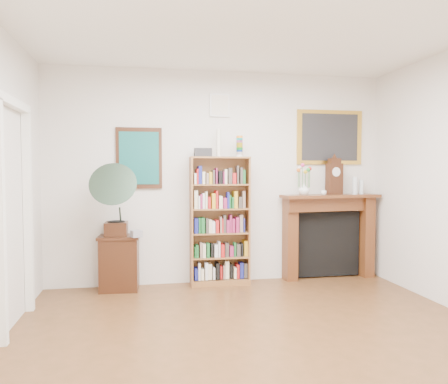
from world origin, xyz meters
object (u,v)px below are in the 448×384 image
at_px(flower_vase, 304,189).
at_px(teacup, 324,193).
at_px(side_cabinet, 119,263).
at_px(bottle_left, 355,186).
at_px(fireplace, 328,229).
at_px(bottle_right, 361,187).
at_px(mantel_clock, 334,177).
at_px(bookshelf, 220,214).
at_px(gramophone, 115,196).
at_px(cd_stack, 136,234).

bearing_deg(flower_vase, teacup, -8.27).
distance_m(flower_vase, teacup, 0.27).
relative_size(side_cabinet, flower_vase, 4.45).
relative_size(teacup, bottle_left, 0.32).
xyz_separation_m(fireplace, flower_vase, (-0.39, -0.07, 0.55)).
bearing_deg(fireplace, bottle_right, -6.31).
xyz_separation_m(fireplace, bottle_right, (0.48, -0.02, 0.58)).
xyz_separation_m(side_cabinet, mantel_clock, (2.88, 0.07, 1.06)).
height_order(bookshelf, fireplace, bookshelf).
distance_m(gramophone, bottle_right, 3.34).
bearing_deg(bottle_left, mantel_clock, 177.47).
relative_size(cd_stack, teacup, 1.59).
distance_m(side_cabinet, gramophone, 0.86).
distance_m(gramophone, mantel_clock, 2.93).
relative_size(fireplace, gramophone, 1.56).
height_order(teacup, bottle_left, bottle_left).
bearing_deg(bottle_left, side_cabinet, -178.99).
bearing_deg(side_cabinet, bottle_right, 5.64).
distance_m(teacup, bottle_left, 0.50).
bearing_deg(bottle_right, mantel_clock, -177.74).
height_order(flower_vase, bottle_right, bottle_right).
distance_m(fireplace, bottle_right, 0.75).
xyz_separation_m(bookshelf, cd_stack, (-1.07, -0.20, -0.21)).
relative_size(bookshelf, teacup, 25.39).
height_order(mantel_clock, flower_vase, mantel_clock).
relative_size(gramophone, bottle_left, 3.73).
bearing_deg(fireplace, flower_vase, -174.44).
distance_m(fireplace, cd_stack, 2.62).
height_order(side_cabinet, bottle_left, bottle_left).
distance_m(cd_stack, bottle_left, 3.03).
relative_size(cd_stack, bottle_right, 0.60).
bearing_deg(flower_vase, bottle_right, 3.53).
height_order(gramophone, bottle_right, gramophone).
bearing_deg(gramophone, side_cabinet, 78.67).
height_order(fireplace, mantel_clock, mantel_clock).
distance_m(flower_vase, bottle_left, 0.76).
height_order(cd_stack, teacup, teacup).
bearing_deg(mantel_clock, side_cabinet, 169.79).
relative_size(gramophone, mantel_clock, 1.81).
distance_m(side_cabinet, bottle_right, 3.42).
xyz_separation_m(mantel_clock, flower_vase, (-0.45, -0.04, -0.16)).
distance_m(mantel_clock, bottle_left, 0.33).
bearing_deg(side_cabinet, fireplace, 6.20).
distance_m(fireplace, bottle_left, 0.70).
relative_size(bookshelf, bottle_right, 9.61).
xyz_separation_m(mantel_clock, bottle_left, (0.30, -0.01, -0.12)).
distance_m(side_cabinet, flower_vase, 2.59).
bearing_deg(bottle_right, fireplace, 178.16).
height_order(side_cabinet, mantel_clock, mantel_clock).
bearing_deg(bookshelf, side_cabinet, -175.67).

